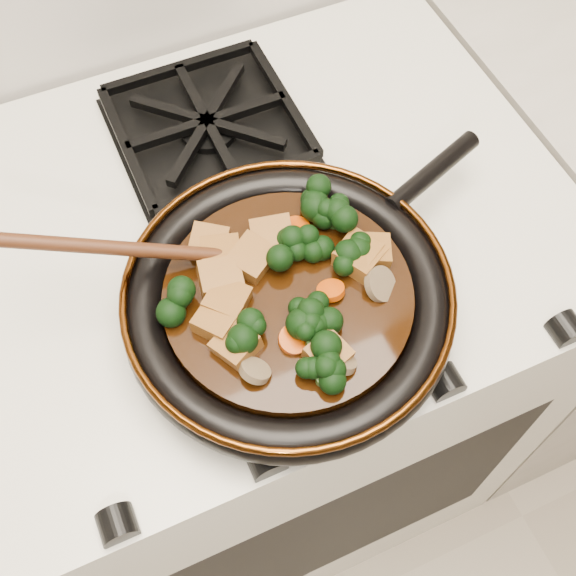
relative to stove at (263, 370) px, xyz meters
name	(u,v)px	position (x,y,z in m)	size (l,w,h in m)	color
stove	(263,370)	(0.00, 0.00, 0.00)	(0.76, 0.60, 0.90)	silver
burner_grate_front	(300,304)	(0.00, -0.14, 0.46)	(0.23, 0.23, 0.03)	black
burner_grate_back	(208,127)	(0.00, 0.14, 0.46)	(0.23, 0.23, 0.03)	black
skillet	(289,299)	(-0.01, -0.15, 0.49)	(0.46, 0.34, 0.05)	black
braising_sauce	(288,298)	(-0.02, -0.15, 0.50)	(0.26, 0.26, 0.02)	black
tofu_cube_0	(372,252)	(0.08, -0.14, 0.52)	(0.04, 0.04, 0.02)	brown
tofu_cube_1	(218,320)	(-0.09, -0.15, 0.52)	(0.04, 0.04, 0.02)	brown
tofu_cube_2	(227,301)	(-0.08, -0.13, 0.52)	(0.04, 0.04, 0.02)	brown
tofu_cube_3	(220,278)	(-0.07, -0.11, 0.52)	(0.04, 0.04, 0.02)	brown
tofu_cube_4	(236,345)	(-0.09, -0.18, 0.52)	(0.04, 0.04, 0.02)	brown
tofu_cube_5	(221,254)	(-0.06, -0.08, 0.52)	(0.04, 0.04, 0.02)	brown
tofu_cube_6	(272,237)	(-0.01, -0.08, 0.52)	(0.04, 0.04, 0.02)	brown
tofu_cube_7	(209,242)	(-0.07, -0.06, 0.52)	(0.04, 0.03, 0.02)	brown
tofu_cube_8	(358,255)	(0.07, -0.14, 0.52)	(0.04, 0.04, 0.02)	brown
tofu_cube_9	(252,258)	(-0.04, -0.10, 0.52)	(0.04, 0.04, 0.02)	brown
tofu_cube_10	(360,257)	(0.07, -0.14, 0.52)	(0.04, 0.04, 0.02)	brown
tofu_cube_11	(328,354)	(-0.01, -0.23, 0.52)	(0.04, 0.04, 0.02)	brown
broccoli_floret_0	(315,202)	(0.05, -0.06, 0.52)	(0.06, 0.06, 0.06)	black
broccoli_floret_1	(333,218)	(0.06, -0.09, 0.52)	(0.06, 0.06, 0.06)	black
broccoli_floret_2	(180,300)	(-0.12, -0.11, 0.52)	(0.06, 0.06, 0.05)	black
broccoli_floret_3	(248,341)	(-0.08, -0.18, 0.52)	(0.06, 0.06, 0.05)	black
broccoli_floret_4	(284,251)	(0.00, -0.10, 0.52)	(0.06, 0.06, 0.05)	black
broccoli_floret_5	(350,254)	(0.06, -0.13, 0.52)	(0.06, 0.06, 0.05)	black
broccoli_floret_6	(322,378)	(-0.03, -0.25, 0.52)	(0.05, 0.05, 0.05)	black
broccoli_floret_7	(313,244)	(0.03, -0.11, 0.52)	(0.05, 0.05, 0.05)	black
broccoli_floret_8	(311,315)	(-0.01, -0.18, 0.52)	(0.06, 0.06, 0.05)	black
broccoli_floret_9	(311,342)	(-0.02, -0.21, 0.52)	(0.06, 0.06, 0.05)	black
carrot_coin_0	(331,290)	(0.02, -0.16, 0.51)	(0.03, 0.03, 0.01)	#BD3D05
carrot_coin_1	(216,239)	(-0.06, -0.06, 0.51)	(0.03, 0.03, 0.01)	#BD3D05
carrot_coin_2	(297,226)	(0.02, -0.08, 0.51)	(0.03, 0.03, 0.01)	#BD3D05
carrot_coin_3	(222,248)	(-0.06, -0.07, 0.51)	(0.03, 0.03, 0.01)	#BD3D05
carrot_coin_4	(294,340)	(-0.03, -0.20, 0.51)	(0.03, 0.03, 0.01)	#BD3D05
mushroom_slice_0	(341,362)	(0.00, -0.24, 0.52)	(0.03, 0.03, 0.01)	brown
mushroom_slice_1	(255,371)	(-0.08, -0.21, 0.52)	(0.03, 0.03, 0.01)	brown
mushroom_slice_2	(380,284)	(0.07, -0.18, 0.52)	(0.04, 0.04, 0.01)	brown
wooden_spoon	(176,252)	(-0.11, -0.07, 0.53)	(0.15, 0.07, 0.24)	#3F1E0D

